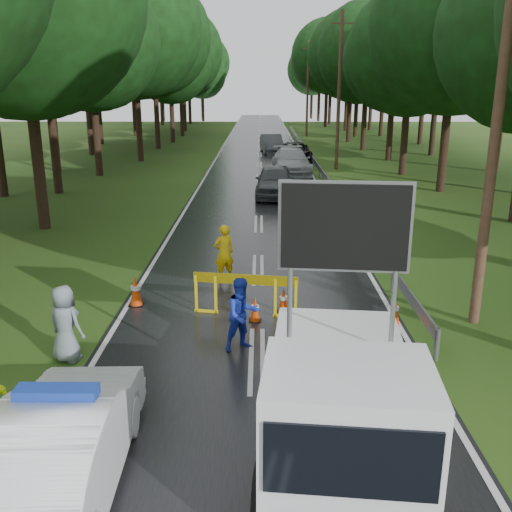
{
  "coord_description": "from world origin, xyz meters",
  "views": [
    {
      "loc": [
        0.06,
        -10.71,
        5.47
      ],
      "look_at": [
        -0.04,
        3.16,
        1.3
      ],
      "focal_mm": 40.0,
      "sensor_mm": 36.0,
      "label": 1
    }
  ],
  "objects_px": {
    "barrier": "(245,285)",
    "queue_car_second": "(291,162)",
    "work_truck": "(342,398)",
    "civilian": "(242,314)",
    "queue_car_third": "(295,152)",
    "police_sedan": "(62,445)",
    "queue_car_first": "(275,181)",
    "officer": "(224,253)",
    "queue_car_fourth": "(272,144)"
  },
  "relations": [
    {
      "from": "barrier",
      "to": "queue_car_second",
      "type": "bearing_deg",
      "value": 92.99
    },
    {
      "from": "work_truck",
      "to": "barrier",
      "type": "distance_m",
      "value": 5.92
    },
    {
      "from": "civilian",
      "to": "queue_car_third",
      "type": "distance_m",
      "value": 31.27
    },
    {
      "from": "work_truck",
      "to": "queue_car_third",
      "type": "xyz_separation_m",
      "value": [
        1.34,
        34.97,
        -0.38
      ]
    },
    {
      "from": "barrier",
      "to": "queue_car_third",
      "type": "relative_size",
      "value": 0.5
    },
    {
      "from": "police_sedan",
      "to": "queue_car_second",
      "type": "height_order",
      "value": "queue_car_second"
    },
    {
      "from": "police_sedan",
      "to": "civilian",
      "type": "height_order",
      "value": "same"
    },
    {
      "from": "work_truck",
      "to": "civilian",
      "type": "height_order",
      "value": "work_truck"
    },
    {
      "from": "queue_car_first",
      "to": "queue_car_third",
      "type": "height_order",
      "value": "queue_car_first"
    },
    {
      "from": "police_sedan",
      "to": "officer",
      "type": "distance_m",
      "value": 9.14
    },
    {
      "from": "work_truck",
      "to": "queue_car_third",
      "type": "distance_m",
      "value": 35.0
    },
    {
      "from": "barrier",
      "to": "queue_car_first",
      "type": "height_order",
      "value": "queue_car_first"
    },
    {
      "from": "officer",
      "to": "civilian",
      "type": "xyz_separation_m",
      "value": [
        0.66,
        -4.5,
        -0.03
      ]
    },
    {
      "from": "barrier",
      "to": "queue_car_first",
      "type": "xyz_separation_m",
      "value": [
        1.1,
        15.63,
        -0.0
      ]
    },
    {
      "from": "queue_car_third",
      "to": "work_truck",
      "type": "bearing_deg",
      "value": -92.2
    },
    {
      "from": "queue_car_second",
      "to": "queue_car_fourth",
      "type": "height_order",
      "value": "queue_car_second"
    },
    {
      "from": "queue_car_second",
      "to": "officer",
      "type": "bearing_deg",
      "value": -100.66
    },
    {
      "from": "queue_car_first",
      "to": "queue_car_fourth",
      "type": "xyz_separation_m",
      "value": [
        0.21,
        19.63,
        -0.04
      ]
    },
    {
      "from": "queue_car_first",
      "to": "queue_car_fourth",
      "type": "bearing_deg",
      "value": 91.5
    },
    {
      "from": "barrier",
      "to": "civilian",
      "type": "distance_m",
      "value": 1.87
    },
    {
      "from": "queue_car_fourth",
      "to": "queue_car_first",
      "type": "bearing_deg",
      "value": -96.38
    },
    {
      "from": "police_sedan",
      "to": "civilian",
      "type": "bearing_deg",
      "value": -119.49
    },
    {
      "from": "officer",
      "to": "queue_car_first",
      "type": "distance_m",
      "value": 13.12
    },
    {
      "from": "work_truck",
      "to": "queue_car_third",
      "type": "relative_size",
      "value": 1.02
    },
    {
      "from": "police_sedan",
      "to": "queue_car_third",
      "type": "height_order",
      "value": "police_sedan"
    },
    {
      "from": "work_truck",
      "to": "queue_car_fourth",
      "type": "distance_m",
      "value": 40.97
    },
    {
      "from": "work_truck",
      "to": "queue_car_first",
      "type": "bearing_deg",
      "value": 96.72
    },
    {
      "from": "queue_car_first",
      "to": "queue_car_second",
      "type": "distance_m",
      "value": 7.73
    },
    {
      "from": "barrier",
      "to": "queue_car_fourth",
      "type": "bearing_deg",
      "value": 96.58
    },
    {
      "from": "officer",
      "to": "queue_car_second",
      "type": "xyz_separation_m",
      "value": [
        3.01,
        20.64,
        -0.03
      ]
    },
    {
      "from": "officer",
      "to": "queue_car_first",
      "type": "height_order",
      "value": "officer"
    },
    {
      "from": "barrier",
      "to": "queue_car_second",
      "type": "height_order",
      "value": "queue_car_second"
    },
    {
      "from": "work_truck",
      "to": "queue_car_third",
      "type": "bearing_deg",
      "value": 93.29
    },
    {
      "from": "queue_car_first",
      "to": "work_truck",
      "type": "bearing_deg",
      "value": -86.65
    },
    {
      "from": "police_sedan",
      "to": "queue_car_first",
      "type": "bearing_deg",
      "value": -100.85
    },
    {
      "from": "officer",
      "to": "queue_car_second",
      "type": "relative_size",
      "value": 0.3
    },
    {
      "from": "queue_car_first",
      "to": "barrier",
      "type": "bearing_deg",
      "value": -91.91
    },
    {
      "from": "police_sedan",
      "to": "barrier",
      "type": "height_order",
      "value": "police_sedan"
    },
    {
      "from": "police_sedan",
      "to": "queue_car_third",
      "type": "distance_m",
      "value": 36.01
    },
    {
      "from": "work_truck",
      "to": "officer",
      "type": "height_order",
      "value": "work_truck"
    },
    {
      "from": "police_sedan",
      "to": "queue_car_third",
      "type": "relative_size",
      "value": 0.88
    },
    {
      "from": "civilian",
      "to": "queue_car_second",
      "type": "height_order",
      "value": "queue_car_second"
    },
    {
      "from": "police_sedan",
      "to": "queue_car_fourth",
      "type": "distance_m",
      "value": 41.78
    },
    {
      "from": "work_truck",
      "to": "queue_car_first",
      "type": "xyz_separation_m",
      "value": [
        -0.46,
        21.34,
        -0.29
      ]
    },
    {
      "from": "police_sedan",
      "to": "queue_car_first",
      "type": "relative_size",
      "value": 0.95
    },
    {
      "from": "barrier",
      "to": "civilian",
      "type": "bearing_deg",
      "value": -81.65
    },
    {
      "from": "queue_car_second",
      "to": "queue_car_third",
      "type": "height_order",
      "value": "queue_car_second"
    },
    {
      "from": "queue_car_first",
      "to": "queue_car_fourth",
      "type": "distance_m",
      "value": 19.64
    },
    {
      "from": "work_truck",
      "to": "barrier",
      "type": "relative_size",
      "value": 2.04
    },
    {
      "from": "civilian",
      "to": "queue_car_first",
      "type": "height_order",
      "value": "civilian"
    }
  ]
}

